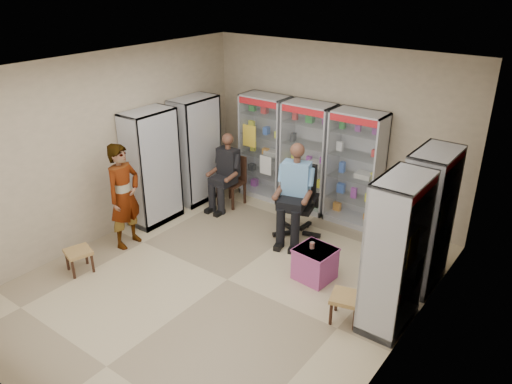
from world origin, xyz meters
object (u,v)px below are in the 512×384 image
Objects in this scene: cabinet_left_far at (196,150)px; pink_trunk at (315,264)px; woven_stool_b at (80,261)px; office_chair at (297,202)px; cabinet_back_right at (355,169)px; cabinet_left_near at (152,168)px; cabinet_back_left at (265,147)px; cabinet_right_far at (427,220)px; cabinet_right_near at (395,254)px; seated_shopkeeper at (296,194)px; wooden_chair at (231,181)px; cabinet_back_mid at (307,157)px; standing_man at (124,196)px; woven_stool_a at (345,308)px.

cabinet_left_far is 3.97× the size of pink_trunk.
office_chair is at bearing 55.32° from woven_stool_b.
pink_trunk is at bearing -78.69° from cabinet_back_right.
cabinet_back_right is at bearing 125.65° from cabinet_left_near.
cabinet_left_near is (-0.93, -2.03, 0.00)m from cabinet_back_left.
cabinet_left_far is at bearing 87.43° from cabinet_right_far.
seated_shopkeeper is (-2.15, 1.19, -0.23)m from cabinet_right_near.
cabinet_left_near reaches higher than wooden_chair.
cabinet_left_far is 2.32m from seated_shopkeeper.
pink_trunk is (3.22, 0.09, -0.76)m from cabinet_left_near.
wooden_chair is (0.68, 1.30, -0.53)m from cabinet_left_near.
wooden_chair is 1.69m from seated_shopkeeper.
seated_shopkeeper is at bearing 87.68° from cabinet_right_far.
cabinet_left_near is at bearing -117.61° from wooden_chair.
cabinet_back_right reaches higher than seated_shopkeeper.
seated_shopkeeper is (0.43, -1.04, -0.23)m from cabinet_back_mid.
cabinet_back_left reaches higher than standing_man.
cabinet_back_left is at bearing 71.10° from wooden_chair.
cabinet_back_left is 1.65× the size of office_chair.
woven_stool_a is (1.18, -2.53, -0.81)m from cabinet_back_right.
cabinet_back_right is 3.97× the size of pink_trunk.
woven_stool_a is at bearing 82.94° from cabinet_left_near.
cabinet_left_near is 5.66× the size of woven_stool_b.
cabinet_back_right is 1.65× the size of office_chair.
seated_shopkeeper reaches higher than woven_stool_a.
wooden_chair reaches higher than pink_trunk.
wooden_chair is at bearing -15.75° from standing_man.
office_chair is (2.31, -0.06, -0.39)m from cabinet_left_far.
woven_stool_b is at bearing -140.41° from office_chair.
cabinet_left_near reaches higher than woven_stool_a.
cabinet_left_near is 4.13m from woven_stool_a.
cabinet_right_near is at bearing -86.34° from standing_man.
cabinet_back_right is 5.34× the size of woven_stool_a.
standing_man is at bearing -119.02° from cabinet_back_mid.
cabinet_right_far and cabinet_left_near have the same top height.
wooden_chair is 2.22m from standing_man.
office_chair is 2.41× the size of pink_trunk.
woven_stool_a is at bearing -56.78° from seated_shopkeeper.
office_chair reaches higher than woven_stool_b.
cabinet_left_far is at bearing 161.47° from seated_shopkeeper.
cabinet_back_left is 0.95m from cabinet_back_mid.
standing_man is at bearing -162.12° from pink_trunk.
cabinet_back_mid is 5.66× the size of woven_stool_b.
cabinet_back_left is at bearing -17.93° from standing_man.
cabinet_right_far reaches higher than seated_shopkeeper.
pink_trunk is at bearing 91.67° from cabinet_left_near.
standing_man is at bearing 18.15° from cabinet_left_near.
standing_man is (-1.60, -2.88, -0.14)m from cabinet_back_mid.
woven_stool_b is at bearing 111.48° from cabinet_right_near.
cabinet_back_left is at bearing 128.54° from office_chair.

